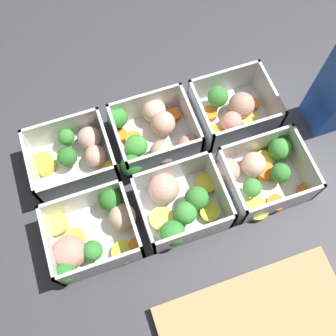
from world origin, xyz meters
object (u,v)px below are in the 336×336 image
object	(u,v)px
container_near_right	(77,155)
container_near_left	(233,110)
container_near_center	(153,135)
container_far_right	(91,235)
container_far_left	(260,172)
container_far_center	(179,204)

from	to	relation	value
container_near_right	container_near_left	bearing A→B (deg)	178.88
container_near_center	container_far_right	bearing A→B (deg)	42.79
container_near_center	container_far_left	world-z (taller)	same
container_near_left	container_near_right	bearing A→B (deg)	-1.12
container_far_right	container_far_left	bearing A→B (deg)	-177.83
container_near_center	container_far_left	xyz separation A→B (m)	(-0.15, 0.12, -0.00)
container_near_left	container_far_left	bearing A→B (deg)	87.85
container_far_center	container_near_center	bearing A→B (deg)	-89.70
container_near_left	container_far_left	world-z (taller)	same
container_near_left	container_near_right	distance (m)	0.28
container_near_center	container_far_center	distance (m)	0.13
container_near_center	container_far_left	bearing A→B (deg)	139.67
container_far_right	container_near_right	bearing A→B (deg)	-94.54
container_near_right	container_far_center	world-z (taller)	same
container_near_center	container_near_right	xyz separation A→B (m)	(0.13, -0.01, -0.00)
container_near_right	container_near_center	bearing A→B (deg)	176.74
container_far_right	container_far_center	bearing A→B (deg)	-178.80
container_far_left	container_far_right	xyz separation A→B (m)	(0.29, 0.01, 0.00)
container_near_left	container_near_center	bearing A→B (deg)	0.79
container_near_left	container_near_center	world-z (taller)	same
container_far_left	container_near_center	bearing A→B (deg)	-40.33
container_near_center	container_far_center	bearing A→B (deg)	90.30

